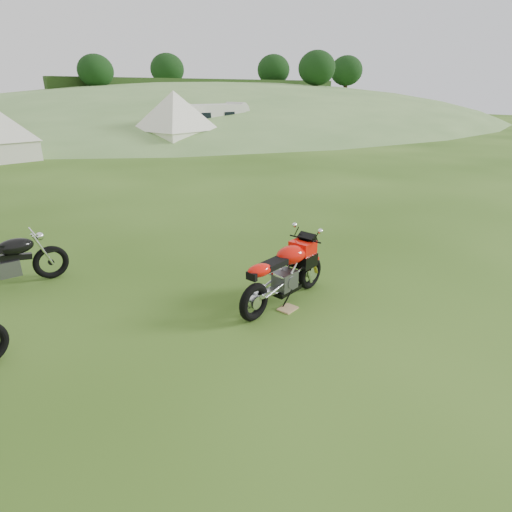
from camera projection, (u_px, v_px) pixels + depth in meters
ground at (269, 309)px, 6.53m from camera, size 120.00×120.00×0.00m
hillside at (217, 119)px, 49.78m from camera, size 80.00×64.00×8.00m
hedgerow at (217, 119)px, 49.78m from camera, size 36.00×1.20×8.60m
sport_motorcycle at (284, 269)px, 6.52m from camera, size 1.95×0.86×1.13m
plywood_board at (288, 309)px, 6.51m from camera, size 0.32×0.28×0.02m
vintage_moto_a at (6, 261)px, 7.04m from camera, size 1.86×0.44×0.98m
tent_right at (175, 122)px, 24.07m from camera, size 4.07×4.07×2.91m
caravan at (210, 123)px, 26.99m from camera, size 5.08×2.40×2.34m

